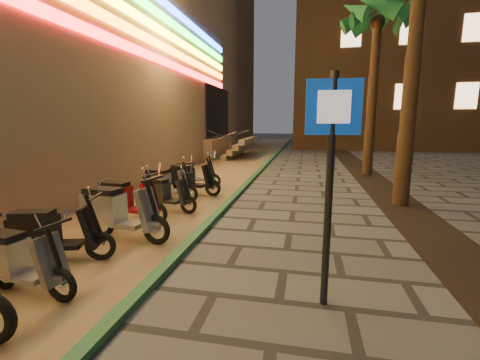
% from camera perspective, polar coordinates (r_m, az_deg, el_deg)
% --- Properties ---
extents(parking_strip, '(3.40, 60.00, 0.01)m').
position_cam_1_polar(parking_strip, '(12.73, -5.38, 0.37)').
color(parking_strip, '#8C7251').
rests_on(parking_strip, ground).
extents(green_curb, '(0.18, 60.00, 0.10)m').
position_cam_1_polar(green_curb, '(12.34, 2.19, 0.31)').
color(green_curb, '#235E39').
rests_on(green_curb, ground).
extents(planting_strip, '(1.20, 40.00, 0.02)m').
position_cam_1_polar(planting_strip, '(7.73, 30.28, -7.52)').
color(planting_strip, black).
rests_on(planting_strip, ground).
extents(apartment_block, '(18.00, 16.06, 25.00)m').
position_cam_1_polar(apartment_block, '(36.38, 26.52, 25.75)').
color(apartment_block, brown).
rests_on(apartment_block, ground).
extents(palm_d, '(2.97, 3.02, 7.16)m').
position_cam_1_polar(palm_d, '(14.69, 23.25, 24.33)').
color(palm_d, '#472D19').
rests_on(palm_d, ground).
extents(pedestrian_sign, '(0.60, 0.11, 2.73)m').
position_cam_1_polar(pedestrian_sign, '(3.75, 15.84, 3.46)').
color(pedestrian_sign, black).
rests_on(pedestrian_sign, ground).
extents(scooter_5, '(1.48, 0.55, 1.04)m').
position_cam_1_polar(scooter_5, '(5.09, -34.93, -11.62)').
color(scooter_5, black).
rests_on(scooter_5, ground).
extents(scooter_6, '(1.55, 0.79, 1.10)m').
position_cam_1_polar(scooter_6, '(5.87, -30.61, -8.14)').
color(scooter_6, black).
rests_on(scooter_6, ground).
extents(scooter_7, '(1.80, 0.69, 1.26)m').
position_cam_1_polar(scooter_7, '(6.43, -21.16, -5.19)').
color(scooter_7, black).
rests_on(scooter_7, ground).
extents(scooter_8, '(1.64, 0.59, 1.15)m').
position_cam_1_polar(scooter_8, '(7.50, -19.78, -3.32)').
color(scooter_8, black).
rests_on(scooter_8, ground).
extents(scooter_9, '(1.47, 0.67, 1.03)m').
position_cam_1_polar(scooter_9, '(8.16, -13.31, -2.30)').
color(scooter_9, black).
rests_on(scooter_9, ground).
extents(scooter_10, '(1.61, 0.62, 1.13)m').
position_cam_1_polar(scooter_10, '(9.23, -13.17, -0.58)').
color(scooter_10, black).
rests_on(scooter_10, ground).
extents(scooter_11, '(1.65, 0.67, 1.16)m').
position_cam_1_polar(scooter_11, '(9.87, -8.99, 0.34)').
color(scooter_11, black).
rests_on(scooter_11, ground).
extents(scooter_12, '(1.53, 0.56, 1.08)m').
position_cam_1_polar(scooter_12, '(10.94, -8.41, 1.13)').
color(scooter_12, black).
rests_on(scooter_12, ground).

